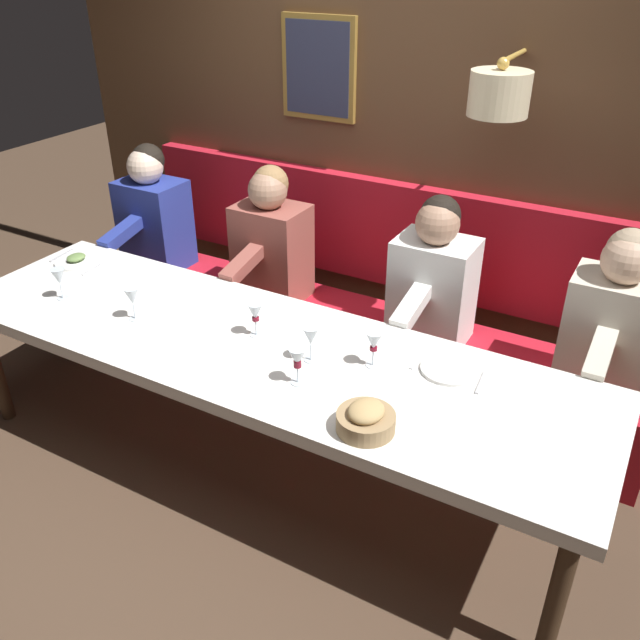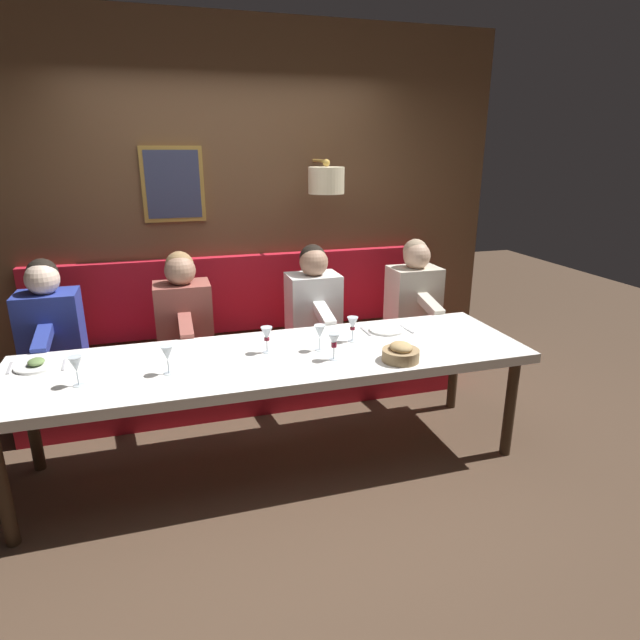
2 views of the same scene
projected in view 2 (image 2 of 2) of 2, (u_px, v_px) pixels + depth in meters
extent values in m
plane|color=#4C3828|center=(278.00, 460.00, 3.43)|extent=(12.00, 12.00, 0.00)
cube|color=white|center=(275.00, 360.00, 3.21)|extent=(0.90, 3.13, 0.06)
cylinder|color=#352416|center=(510.00, 407.00, 3.41)|extent=(0.07, 0.07, 0.68)
cylinder|color=#352416|center=(2.00, 487.00, 2.61)|extent=(0.07, 0.07, 0.68)
cylinder|color=#352416|center=(454.00, 367.00, 4.05)|extent=(0.07, 0.07, 0.68)
cylinder|color=#352416|center=(32.00, 420.00, 3.25)|extent=(0.07, 0.07, 0.68)
cube|color=red|center=(253.00, 375.00, 4.17)|extent=(0.52, 3.33, 0.45)
cube|color=brown|center=(235.00, 210.00, 4.33)|extent=(0.10, 4.53, 2.90)
cube|color=red|center=(241.00, 293.00, 4.46)|extent=(0.10, 3.33, 0.64)
cube|color=olive|center=(173.00, 184.00, 4.07)|extent=(0.04, 0.47, 0.57)
cube|color=#2D334C|center=(173.00, 185.00, 4.05)|extent=(0.01, 0.41, 0.51)
cylinder|color=#B78E3D|center=(320.00, 161.00, 4.18)|extent=(0.35, 0.02, 0.02)
cylinder|color=beige|center=(326.00, 180.00, 4.07)|extent=(0.28, 0.28, 0.20)
sphere|color=#B78E3D|center=(326.00, 163.00, 4.03)|extent=(0.06, 0.06, 0.06)
cube|color=beige|center=(413.00, 300.00, 4.39)|extent=(0.30, 0.40, 0.56)
sphere|color=#D1A889|center=(417.00, 256.00, 4.25)|extent=(0.22, 0.22, 0.22)
sphere|color=tan|center=(415.00, 251.00, 4.27)|extent=(0.20, 0.20, 0.20)
cube|color=beige|center=(430.00, 305.00, 4.11)|extent=(0.33, 0.09, 0.14)
cube|color=white|center=(313.00, 309.00, 4.15)|extent=(0.30, 0.40, 0.56)
sphere|color=#A37A60|center=(314.00, 262.00, 4.02)|extent=(0.22, 0.22, 0.22)
sphere|color=black|center=(313.00, 258.00, 4.03)|extent=(0.20, 0.20, 0.20)
cube|color=white|center=(324.00, 315.00, 3.88)|extent=(0.33, 0.09, 0.14)
cube|color=#934C42|center=(184.00, 320.00, 3.88)|extent=(0.30, 0.40, 0.56)
sphere|color=#A37A60|center=(180.00, 270.00, 3.75)|extent=(0.22, 0.22, 0.22)
sphere|color=#937047|center=(179.00, 265.00, 3.76)|extent=(0.20, 0.20, 0.20)
cube|color=#934C42|center=(186.00, 327.00, 3.61)|extent=(0.33, 0.09, 0.14)
cube|color=#283893|center=(52.00, 332.00, 3.64)|extent=(0.30, 0.40, 0.56)
sphere|color=beige|center=(42.00, 279.00, 3.50)|extent=(0.22, 0.22, 0.22)
sphere|color=black|center=(42.00, 273.00, 3.52)|extent=(0.20, 0.20, 0.20)
cube|color=#283893|center=(43.00, 340.00, 3.36)|extent=(0.33, 0.09, 0.14)
cylinder|color=white|center=(387.00, 330.00, 3.62)|extent=(0.24, 0.24, 0.01)
cube|color=silver|center=(407.00, 329.00, 3.65)|extent=(0.17, 0.03, 0.01)
cube|color=silver|center=(366.00, 331.00, 3.60)|extent=(0.18, 0.02, 0.01)
cylinder|color=white|center=(37.00, 366.00, 3.02)|extent=(0.24, 0.24, 0.01)
ellipsoid|color=#668447|center=(36.00, 362.00, 3.02)|extent=(0.11, 0.09, 0.04)
cube|color=silver|center=(64.00, 365.00, 3.05)|extent=(0.17, 0.03, 0.01)
cube|color=silver|center=(10.00, 368.00, 3.00)|extent=(0.18, 0.03, 0.01)
cylinder|color=silver|center=(169.00, 373.00, 2.94)|extent=(0.06, 0.06, 0.00)
cylinder|color=silver|center=(168.00, 367.00, 2.93)|extent=(0.01, 0.01, 0.07)
cone|color=silver|center=(167.00, 353.00, 2.90)|extent=(0.07, 0.07, 0.08)
cylinder|color=silver|center=(352.00, 341.00, 3.43)|extent=(0.06, 0.06, 0.00)
cylinder|color=silver|center=(352.00, 335.00, 3.42)|extent=(0.01, 0.01, 0.07)
cone|color=silver|center=(353.00, 323.00, 3.40)|extent=(0.07, 0.07, 0.08)
cylinder|color=maroon|center=(352.00, 328.00, 3.41)|extent=(0.03, 0.03, 0.02)
cylinder|color=silver|center=(79.00, 385.00, 2.79)|extent=(0.06, 0.06, 0.00)
cylinder|color=silver|center=(78.00, 378.00, 2.78)|extent=(0.01, 0.01, 0.07)
cone|color=silver|center=(76.00, 364.00, 2.75)|extent=(0.07, 0.07, 0.08)
cylinder|color=silver|center=(334.00, 359.00, 3.14)|extent=(0.06, 0.06, 0.00)
cylinder|color=silver|center=(334.00, 353.00, 3.12)|extent=(0.01, 0.01, 0.07)
cone|color=silver|center=(334.00, 340.00, 3.10)|extent=(0.07, 0.07, 0.08)
cylinder|color=maroon|center=(334.00, 344.00, 3.11)|extent=(0.03, 0.03, 0.03)
cylinder|color=silver|center=(267.00, 352.00, 3.24)|extent=(0.06, 0.06, 0.00)
cylinder|color=silver|center=(267.00, 346.00, 3.23)|extent=(0.01, 0.01, 0.07)
cone|color=silver|center=(267.00, 334.00, 3.21)|extent=(0.07, 0.07, 0.08)
cylinder|color=maroon|center=(267.00, 339.00, 3.22)|extent=(0.03, 0.03, 0.02)
cylinder|color=silver|center=(320.00, 350.00, 3.28)|extent=(0.06, 0.06, 0.00)
cylinder|color=silver|center=(320.00, 344.00, 3.27)|extent=(0.01, 0.01, 0.07)
cone|color=silver|center=(320.00, 332.00, 3.24)|extent=(0.07, 0.07, 0.08)
cylinder|color=#9E7F56|center=(401.00, 355.00, 3.11)|extent=(0.22, 0.22, 0.07)
ellipsoid|color=tan|center=(401.00, 347.00, 3.09)|extent=(0.15, 0.13, 0.06)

